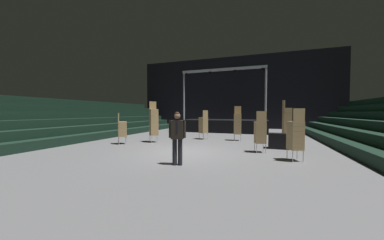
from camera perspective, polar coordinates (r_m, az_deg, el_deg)
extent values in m
cube|color=slate|center=(9.05, -2.22, -9.28)|extent=(22.00, 30.00, 0.10)
cube|color=black|center=(23.59, 11.34, 7.57)|extent=(22.00, 0.30, 8.00)
cube|color=black|center=(13.80, -28.24, -4.43)|extent=(0.75, 24.00, 0.45)
cube|color=black|center=(14.32, -30.30, -2.43)|extent=(0.75, 24.00, 0.45)
cube|color=black|center=(14.87, -32.21, -0.57)|extent=(0.75, 24.00, 0.45)
cube|color=black|center=(15.45, -33.97, 1.15)|extent=(0.75, 24.00, 0.45)
cube|color=black|center=(16.06, -35.61, 2.74)|extent=(0.75, 24.00, 0.45)
cube|color=black|center=(16.69, -37.13, 4.22)|extent=(0.75, 24.00, 0.45)
cube|color=black|center=(10.05, 40.47, -7.04)|extent=(0.75, 24.00, 0.45)
cube|color=black|center=(18.81, 9.27, -1.57)|extent=(7.41, 3.47, 1.08)
cylinder|color=#9EA0A8|center=(18.34, -2.26, 6.70)|extent=(0.16, 0.16, 4.26)
cylinder|color=#9EA0A8|center=(17.07, 20.01, 6.92)|extent=(0.16, 0.16, 4.26)
cube|color=#9EA0A8|center=(17.69, 8.51, 13.83)|extent=(7.11, 0.20, 0.20)
cylinder|color=black|center=(18.50, -1.53, 12.63)|extent=(0.18, 0.18, 0.22)
cylinder|color=black|center=(17.87, 5.05, 13.00)|extent=(0.18, 0.18, 0.22)
cylinder|color=black|center=(17.48, 12.04, 13.21)|extent=(0.18, 0.18, 0.22)
cylinder|color=black|center=(17.34, 19.24, 13.23)|extent=(0.18, 0.18, 0.22)
cylinder|color=black|center=(6.77, -3.37, -8.98)|extent=(0.15, 0.15, 0.87)
cylinder|color=black|center=(6.80, -4.89, -8.94)|extent=(0.15, 0.15, 0.87)
cube|color=silver|center=(6.62, -4.23, -2.75)|extent=(0.20, 0.14, 0.61)
cube|color=black|center=(6.68, -4.15, -2.71)|extent=(0.45, 0.32, 0.61)
cube|color=black|center=(6.56, -4.30, -2.15)|extent=(0.06, 0.03, 0.39)
cylinder|color=black|center=(6.65, -2.14, -2.62)|extent=(0.12, 0.12, 0.57)
cylinder|color=black|center=(6.72, -6.13, -2.58)|extent=(0.12, 0.12, 0.57)
sphere|color=#936B4C|center=(6.66, -4.16, 1.14)|extent=(0.20, 0.20, 0.20)
sphere|color=black|center=(6.66, -4.16, 1.62)|extent=(0.17, 0.17, 0.17)
cylinder|color=#B2B5BA|center=(8.34, 25.13, -8.70)|extent=(0.02, 0.02, 0.40)
cylinder|color=#B2B5BA|center=(8.52, 27.41, -8.51)|extent=(0.02, 0.02, 0.40)
cylinder|color=#B2B5BA|center=(8.01, 26.44, -9.16)|extent=(0.02, 0.02, 0.40)
cylinder|color=#B2B5BA|center=(8.21, 28.77, -8.94)|extent=(0.02, 0.02, 0.40)
cube|color=#A38456|center=(8.23, 26.97, -7.17)|extent=(0.57, 0.57, 0.08)
cube|color=#A38456|center=(8.21, 26.98, -6.58)|extent=(0.57, 0.57, 0.08)
cube|color=#A38456|center=(8.20, 26.99, -5.99)|extent=(0.57, 0.57, 0.08)
cube|color=#A38456|center=(8.19, 27.00, -5.40)|extent=(0.57, 0.57, 0.08)
cube|color=#A38456|center=(8.18, 27.01, -4.81)|extent=(0.57, 0.57, 0.08)
cube|color=#A38456|center=(8.17, 27.02, -4.22)|extent=(0.57, 0.57, 0.08)
cube|color=#A38456|center=(8.16, 27.03, -3.63)|extent=(0.57, 0.57, 0.08)
cube|color=#A38456|center=(8.15, 27.04, -3.03)|extent=(0.57, 0.57, 0.08)
cube|color=#A38456|center=(8.15, 27.05, -2.44)|extent=(0.57, 0.57, 0.08)
cube|color=#A38456|center=(8.14, 27.06, -1.84)|extent=(0.57, 0.57, 0.08)
cube|color=#A38456|center=(8.14, 27.07, -1.24)|extent=(0.57, 0.57, 0.08)
cube|color=#A38456|center=(8.13, 27.08, -0.65)|extent=(0.57, 0.57, 0.08)
cube|color=#A38456|center=(7.96, 27.82, 1.25)|extent=(0.39, 0.20, 0.46)
cylinder|color=#B2B5BA|center=(13.33, 2.03, -4.51)|extent=(0.02, 0.02, 0.40)
cylinder|color=#B2B5BA|center=(13.57, 3.26, -4.39)|extent=(0.02, 0.02, 0.40)
cylinder|color=#B2B5BA|center=(13.04, 3.11, -4.66)|extent=(0.02, 0.02, 0.40)
cylinder|color=#B2B5BA|center=(13.29, 4.35, -4.53)|extent=(0.02, 0.02, 0.40)
cube|color=#A38456|center=(13.28, 3.19, -3.49)|extent=(0.61, 0.61, 0.08)
cube|color=#A38456|center=(13.27, 3.19, -3.12)|extent=(0.61, 0.61, 0.08)
cube|color=#A38456|center=(13.27, 3.19, -2.75)|extent=(0.61, 0.61, 0.08)
cube|color=#A38456|center=(13.26, 3.19, -2.39)|extent=(0.61, 0.61, 0.08)
cube|color=#A38456|center=(13.25, 3.19, -2.02)|extent=(0.61, 0.61, 0.08)
cube|color=#A38456|center=(13.25, 3.19, -1.66)|extent=(0.61, 0.61, 0.08)
cube|color=#A38456|center=(13.24, 3.20, -1.29)|extent=(0.61, 0.61, 0.08)
cube|color=#A38456|center=(13.24, 3.20, -0.92)|extent=(0.61, 0.61, 0.08)
cube|color=#A38456|center=(13.23, 3.20, -0.55)|extent=(0.61, 0.61, 0.08)
cube|color=#A38456|center=(13.23, 3.20, -0.19)|extent=(0.61, 0.61, 0.08)
cube|color=#A38456|center=(13.23, 3.20, 0.18)|extent=(0.61, 0.61, 0.08)
cube|color=#A38456|center=(13.22, 3.20, 0.55)|extent=(0.61, 0.61, 0.08)
cube|color=#A38456|center=(13.07, 3.77, 1.73)|extent=(0.26, 0.37, 0.46)
cylinder|color=#B2B5BA|center=(12.11, -18.18, -5.28)|extent=(0.02, 0.02, 0.40)
cylinder|color=#B2B5BA|center=(11.74, -17.96, -5.52)|extent=(0.02, 0.02, 0.40)
cylinder|color=#B2B5BA|center=(12.07, -19.98, -5.33)|extent=(0.02, 0.02, 0.40)
cylinder|color=#B2B5BA|center=(11.70, -19.82, -5.56)|extent=(0.02, 0.02, 0.40)
cube|color=#A38456|center=(11.87, -19.00, -4.26)|extent=(0.62, 0.62, 0.08)
cube|color=#A38456|center=(11.87, -19.00, -3.85)|extent=(0.62, 0.62, 0.08)
cube|color=#A38456|center=(11.86, -19.01, -3.44)|extent=(0.62, 0.62, 0.08)
cube|color=#A38456|center=(11.85, -19.01, -3.04)|extent=(0.62, 0.62, 0.08)
cube|color=#A38456|center=(11.84, -19.02, -2.63)|extent=(0.62, 0.62, 0.08)
cube|color=#A38456|center=(11.84, -19.02, -2.22)|extent=(0.62, 0.62, 0.08)
cube|color=#A38456|center=(11.83, -19.03, -1.80)|extent=(0.62, 0.62, 0.08)
cube|color=#A38456|center=(11.82, -19.03, -1.39)|extent=(0.62, 0.62, 0.08)
cube|color=#A38456|center=(11.82, -19.04, -0.98)|extent=(0.62, 0.62, 0.08)
cube|color=#A38456|center=(11.82, -19.04, -0.57)|extent=(0.62, 0.62, 0.08)
cube|color=#A38456|center=(11.79, -20.00, 0.74)|extent=(0.32, 0.33, 0.46)
cylinder|color=#B2B5BA|center=(9.54, 17.14, -7.25)|extent=(0.02, 0.02, 0.40)
cylinder|color=#B2B5BA|center=(9.63, 19.37, -7.19)|extent=(0.02, 0.02, 0.40)
cylinder|color=#B2B5BA|center=(9.18, 17.66, -7.62)|extent=(0.02, 0.02, 0.40)
cylinder|color=#B2B5BA|center=(9.27, 19.97, -7.55)|extent=(0.02, 0.02, 0.40)
cube|color=#A38456|center=(9.37, 18.55, -5.94)|extent=(0.54, 0.54, 0.08)
cube|color=#A38456|center=(9.36, 18.56, -5.42)|extent=(0.54, 0.54, 0.08)
cube|color=#A38456|center=(9.35, 18.56, -4.90)|extent=(0.54, 0.54, 0.08)
cube|color=#A38456|center=(9.34, 18.57, -4.39)|extent=(0.54, 0.54, 0.08)
cube|color=#A38456|center=(9.33, 18.58, -3.87)|extent=(0.54, 0.54, 0.08)
cube|color=#A38456|center=(9.32, 18.58, -3.35)|extent=(0.54, 0.54, 0.08)
cube|color=#A38456|center=(9.31, 18.59, -2.83)|extent=(0.54, 0.54, 0.08)
cube|color=#A38456|center=(9.30, 18.59, -2.31)|extent=(0.54, 0.54, 0.08)
cube|color=#A38456|center=(9.30, 18.60, -1.78)|extent=(0.54, 0.54, 0.08)
cube|color=#A38456|center=(9.29, 18.61, -1.26)|extent=(0.54, 0.54, 0.08)
cube|color=#A38456|center=(9.29, 18.61, -0.74)|extent=(0.54, 0.54, 0.08)
cube|color=#A38456|center=(9.09, 18.93, 0.92)|extent=(0.40, 0.15, 0.46)
cylinder|color=#B2B5BA|center=(12.00, -9.53, -5.28)|extent=(0.02, 0.02, 0.40)
cylinder|color=#B2B5BA|center=(11.90, -11.29, -5.35)|extent=(0.02, 0.02, 0.40)
cylinder|color=#B2B5BA|center=(12.36, -10.03, -5.06)|extent=(0.02, 0.02, 0.40)
cylinder|color=#B2B5BA|center=(12.26, -11.75, -5.13)|extent=(0.02, 0.02, 0.40)
cube|color=#A38456|center=(12.10, -10.66, -4.06)|extent=(0.62, 0.62, 0.08)
cube|color=#A38456|center=(12.09, -10.66, -3.66)|extent=(0.62, 0.62, 0.08)
cube|color=#A38456|center=(12.08, -10.66, -3.26)|extent=(0.62, 0.62, 0.08)
cube|color=#A38456|center=(12.08, -10.67, -2.86)|extent=(0.62, 0.62, 0.08)
cube|color=#A38456|center=(12.07, -10.67, -2.46)|extent=(0.62, 0.62, 0.08)
cube|color=#A38456|center=(12.06, -10.67, -2.06)|extent=(0.62, 0.62, 0.08)
cube|color=#A38456|center=(12.06, -10.67, -1.65)|extent=(0.62, 0.62, 0.08)
cube|color=#A38456|center=(12.05, -10.68, -1.25)|extent=(0.62, 0.62, 0.08)
cube|color=#A38456|center=(12.05, -10.68, -0.85)|extent=(0.62, 0.62, 0.08)
cube|color=#A38456|center=(12.04, -10.68, -0.44)|extent=(0.62, 0.62, 0.08)
cube|color=#A38456|center=(12.04, -10.69, -0.04)|extent=(0.62, 0.62, 0.08)
cube|color=#A38456|center=(12.04, -10.69, 0.36)|extent=(0.62, 0.62, 0.08)
cube|color=#A38456|center=(12.04, -10.69, 0.77)|extent=(0.62, 0.62, 0.08)
cube|color=#A38456|center=(12.03, -10.69, 1.17)|extent=(0.62, 0.62, 0.08)
cube|color=#A38456|center=(12.03, -10.70, 1.58)|extent=(0.62, 0.62, 0.08)
cube|color=#A38456|center=(12.03, -10.70, 1.98)|extent=(0.62, 0.62, 0.08)
cube|color=#A38456|center=(12.03, -10.70, 2.39)|extent=(0.62, 0.62, 0.08)
cube|color=#A38456|center=(12.03, -10.70, 2.79)|extent=(0.62, 0.62, 0.08)
cube|color=#A38456|center=(12.23, -10.95, 4.06)|extent=(0.32, 0.32, 0.46)
cylinder|color=#B2B5BA|center=(12.71, 13.49, -4.89)|extent=(0.02, 0.02, 0.40)
cylinder|color=#B2B5BA|center=(12.72, 11.78, -4.87)|extent=(0.02, 0.02, 0.40)
cylinder|color=#B2B5BA|center=(13.09, 13.52, -4.69)|extent=(0.02, 0.02, 0.40)
cylinder|color=#B2B5BA|center=(13.10, 11.85, -4.67)|extent=(0.02, 0.02, 0.40)
cube|color=#A38456|center=(12.88, 12.67, -3.71)|extent=(0.48, 0.48, 0.08)
cube|color=#A38456|center=(12.87, 12.67, -3.33)|extent=(0.48, 0.48, 0.08)
cube|color=#A38456|center=(12.86, 12.67, -2.95)|extent=(0.48, 0.48, 0.08)
cube|color=#A38456|center=(12.86, 12.68, -2.58)|extent=(0.48, 0.48, 0.08)
cube|color=#A38456|center=(12.85, 12.68, -2.20)|extent=(0.48, 0.48, 0.08)
cube|color=#A38456|center=(12.84, 12.68, -1.82)|extent=(0.48, 0.48, 0.08)
cube|color=#A38456|center=(12.84, 12.69, -1.44)|extent=(0.48, 0.48, 0.08)
cube|color=#A38456|center=(12.83, 12.69, -1.06)|extent=(0.48, 0.48, 0.08)
cube|color=#A38456|center=(12.83, 12.69, -0.69)|extent=(0.48, 0.48, 0.08)
cube|color=#A38456|center=(12.83, 12.69, -0.31)|extent=(0.48, 0.48, 0.08)
cube|color=#A38456|center=(12.82, 12.70, 0.07)|extent=(0.48, 0.48, 0.08)
cube|color=#A38456|center=(12.82, 12.70, 0.45)|extent=(0.48, 0.48, 0.08)
cube|color=#A38456|center=(12.82, 12.70, 0.83)|extent=(0.48, 0.48, 0.08)
cube|color=#A38456|center=(12.82, 12.71, 1.21)|extent=(0.48, 0.48, 0.08)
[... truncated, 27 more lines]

